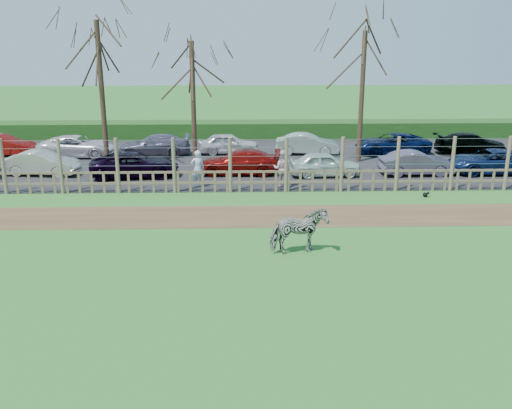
{
  "coord_description": "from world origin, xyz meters",
  "views": [
    {
      "loc": [
        0.48,
        -16.78,
        7.02
      ],
      "look_at": [
        1.0,
        2.5,
        1.1
      ],
      "focal_mm": 40.0,
      "sensor_mm": 36.0,
      "label": 1
    }
  ],
  "objects_px": {
    "tree_left": "(99,59)",
    "car_2": "(135,165)",
    "tree_mid": "(192,73)",
    "crow": "(426,194)",
    "car_3": "(240,162)",
    "car_11": "(307,144)",
    "car_10": "(228,143)",
    "visitor_b": "(282,169)",
    "car_7": "(2,145)",
    "tree_right": "(363,65)",
    "car_5": "(416,163)",
    "car_4": "(325,164)",
    "car_12": "(393,144)",
    "zebra": "(299,231)",
    "car_9": "(155,145)",
    "car_13": "(471,143)",
    "car_6": "(490,161)",
    "car_8": "(77,146)",
    "visitor_a": "(198,169)",
    "car_1": "(42,163)"
  },
  "relations": [
    {
      "from": "car_11",
      "to": "visitor_a",
      "type": "bearing_deg",
      "value": 146.46
    },
    {
      "from": "crow",
      "to": "car_3",
      "type": "distance_m",
      "value": 9.23
    },
    {
      "from": "tree_right",
      "to": "crow",
      "type": "distance_m",
      "value": 8.82
    },
    {
      "from": "visitor_a",
      "to": "car_9",
      "type": "relative_size",
      "value": 0.42
    },
    {
      "from": "crow",
      "to": "car_4",
      "type": "xyz_separation_m",
      "value": [
        -3.91,
        3.75,
        0.52
      ]
    },
    {
      "from": "car_2",
      "to": "car_6",
      "type": "relative_size",
      "value": 1.0
    },
    {
      "from": "tree_right",
      "to": "car_2",
      "type": "xyz_separation_m",
      "value": [
        -11.78,
        -3.11,
        -4.6
      ]
    },
    {
      "from": "tree_left",
      "to": "car_2",
      "type": "xyz_separation_m",
      "value": [
        1.72,
        -1.61,
        -4.98
      ]
    },
    {
      "from": "car_10",
      "to": "car_6",
      "type": "bearing_deg",
      "value": -116.53
    },
    {
      "from": "zebra",
      "to": "car_13",
      "type": "xyz_separation_m",
      "value": [
        11.65,
        15.29,
        -0.13
      ]
    },
    {
      "from": "car_10",
      "to": "car_13",
      "type": "bearing_deg",
      "value": -97.12
    },
    {
      "from": "visitor_b",
      "to": "car_13",
      "type": "distance_m",
      "value": 13.62
    },
    {
      "from": "car_10",
      "to": "car_12",
      "type": "distance_m",
      "value": 9.63
    },
    {
      "from": "tree_mid",
      "to": "crow",
      "type": "relative_size",
      "value": 23.39
    },
    {
      "from": "tree_right",
      "to": "car_9",
      "type": "xyz_separation_m",
      "value": [
        -11.51,
        1.84,
        -4.6
      ]
    },
    {
      "from": "crow",
      "to": "car_12",
      "type": "height_order",
      "value": "car_12"
    },
    {
      "from": "car_2",
      "to": "car_3",
      "type": "distance_m",
      "value": 5.21
    },
    {
      "from": "car_3",
      "to": "car_11",
      "type": "distance_m",
      "value": 6.13
    },
    {
      "from": "visitor_a",
      "to": "car_10",
      "type": "distance_m",
      "value": 7.55
    },
    {
      "from": "car_2",
      "to": "car_8",
      "type": "xyz_separation_m",
      "value": [
        -4.13,
        4.8,
        0.0
      ]
    },
    {
      "from": "car_2",
      "to": "car_7",
      "type": "height_order",
      "value": "same"
    },
    {
      "from": "car_4",
      "to": "car_1",
      "type": "bearing_deg",
      "value": 84.58
    },
    {
      "from": "car_7",
      "to": "zebra",
      "type": "bearing_deg",
      "value": -130.59
    },
    {
      "from": "car_10",
      "to": "car_11",
      "type": "xyz_separation_m",
      "value": [
        4.61,
        -0.29,
        0.0
      ]
    },
    {
      "from": "tree_right",
      "to": "car_6",
      "type": "height_order",
      "value": "tree_right"
    },
    {
      "from": "tree_left",
      "to": "car_13",
      "type": "relative_size",
      "value": 1.9
    },
    {
      "from": "tree_left",
      "to": "car_4",
      "type": "relative_size",
      "value": 2.24
    },
    {
      "from": "visitor_b",
      "to": "car_2",
      "type": "xyz_separation_m",
      "value": [
        -7.17,
        2.15,
        -0.26
      ]
    },
    {
      "from": "car_13",
      "to": "visitor_b",
      "type": "bearing_deg",
      "value": 118.5
    },
    {
      "from": "crow",
      "to": "car_13",
      "type": "bearing_deg",
      "value": 58.58
    },
    {
      "from": "crow",
      "to": "car_5",
      "type": "distance_m",
      "value": 3.93
    },
    {
      "from": "car_9",
      "to": "tree_mid",
      "type": "bearing_deg",
      "value": 43.93
    },
    {
      "from": "car_3",
      "to": "car_8",
      "type": "bearing_deg",
      "value": -112.84
    },
    {
      "from": "zebra",
      "to": "car_4",
      "type": "height_order",
      "value": "zebra"
    },
    {
      "from": "car_10",
      "to": "car_4",
      "type": "bearing_deg",
      "value": -143.91
    },
    {
      "from": "car_4",
      "to": "car_12",
      "type": "relative_size",
      "value": 0.82
    },
    {
      "from": "visitor_b",
      "to": "car_8",
      "type": "bearing_deg",
      "value": -18.38
    },
    {
      "from": "tree_mid",
      "to": "tree_right",
      "type": "height_order",
      "value": "tree_right"
    },
    {
      "from": "tree_right",
      "to": "crow",
      "type": "relative_size",
      "value": 25.19
    },
    {
      "from": "visitor_a",
      "to": "car_11",
      "type": "bearing_deg",
      "value": -142.08
    },
    {
      "from": "car_4",
      "to": "car_10",
      "type": "relative_size",
      "value": 1.0
    },
    {
      "from": "car_12",
      "to": "car_5",
      "type": "bearing_deg",
      "value": -3.89
    },
    {
      "from": "car_13",
      "to": "car_6",
      "type": "bearing_deg",
      "value": 166.73
    },
    {
      "from": "car_2",
      "to": "car_9",
      "type": "distance_m",
      "value": 4.96
    },
    {
      "from": "car_8",
      "to": "car_9",
      "type": "relative_size",
      "value": 1.04
    },
    {
      "from": "zebra",
      "to": "visitor_a",
      "type": "xyz_separation_m",
      "value": [
        -3.84,
        8.24,
        0.13
      ]
    },
    {
      "from": "car_11",
      "to": "zebra",
      "type": "bearing_deg",
      "value": 178.35
    },
    {
      "from": "tree_mid",
      "to": "visitor_b",
      "type": "height_order",
      "value": "tree_mid"
    },
    {
      "from": "tree_left",
      "to": "tree_right",
      "type": "height_order",
      "value": "tree_left"
    },
    {
      "from": "tree_left",
      "to": "car_13",
      "type": "height_order",
      "value": "tree_left"
    }
  ]
}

